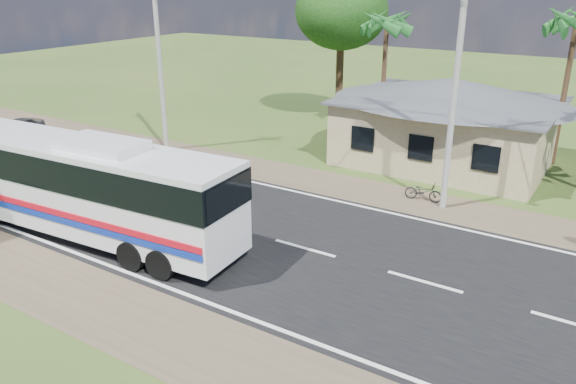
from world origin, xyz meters
name	(u,v)px	position (x,y,z in m)	size (l,w,h in m)	color
ground	(305,249)	(0.00, 0.00, 0.00)	(120.00, 120.00, 0.00)	#2F4B1A
road	(305,248)	(0.00, 0.00, 0.01)	(120.00, 16.00, 0.03)	black
house	(449,112)	(1.00, 13.00, 2.64)	(12.40, 10.00, 5.00)	tan
utility_poles	(448,71)	(2.67, 6.49, 5.77)	(32.80, 2.22, 11.00)	#9E9E99
palm_far	(387,23)	(-4.00, 16.00, 6.68)	(2.80, 2.80, 7.70)	#47301E
tree_behind_house	(342,12)	(-8.00, 18.00, 7.12)	(6.00, 6.00, 9.61)	#47301E
coach_bus	(85,181)	(-7.34, -3.43, 2.26)	(12.86, 3.55, 3.95)	silver
motorcycle	(423,191)	(2.02, 6.80, 0.43)	(0.57, 1.63, 0.86)	black
small_car	(16,129)	(-22.21, 3.29, 0.62)	(1.47, 3.66, 1.25)	#29292B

